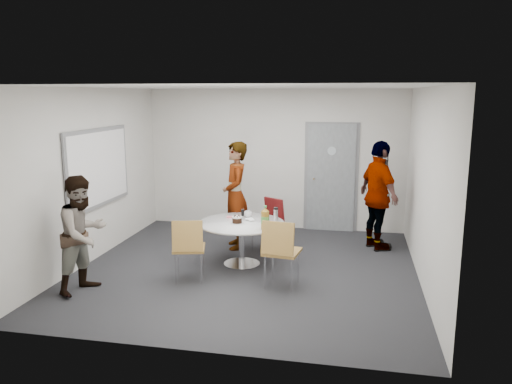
% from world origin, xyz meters
% --- Properties ---
extents(floor, '(5.00, 5.00, 0.00)m').
position_xyz_m(floor, '(0.00, 0.00, 0.00)').
color(floor, '#222326').
rests_on(floor, ground).
extents(ceiling, '(5.00, 5.00, 0.00)m').
position_xyz_m(ceiling, '(0.00, 0.00, 2.70)').
color(ceiling, silver).
rests_on(ceiling, wall_back).
extents(wall_back, '(5.00, 0.00, 5.00)m').
position_xyz_m(wall_back, '(0.00, 2.50, 1.35)').
color(wall_back, silver).
rests_on(wall_back, floor).
extents(wall_left, '(0.00, 5.00, 5.00)m').
position_xyz_m(wall_left, '(-2.50, 0.00, 1.35)').
color(wall_left, silver).
rests_on(wall_left, floor).
extents(wall_right, '(0.00, 5.00, 5.00)m').
position_xyz_m(wall_right, '(2.50, 0.00, 1.35)').
color(wall_right, silver).
rests_on(wall_right, floor).
extents(wall_front, '(5.00, 0.00, 5.00)m').
position_xyz_m(wall_front, '(0.00, -2.50, 1.35)').
color(wall_front, silver).
rests_on(wall_front, floor).
extents(door, '(1.02, 0.17, 2.12)m').
position_xyz_m(door, '(1.10, 2.48, 1.03)').
color(door, slate).
rests_on(door, wall_back).
extents(whiteboard, '(0.04, 1.90, 1.25)m').
position_xyz_m(whiteboard, '(-2.46, 0.20, 1.45)').
color(whiteboard, slate).
rests_on(whiteboard, wall_left).
extents(table, '(1.30, 1.30, 1.03)m').
position_xyz_m(table, '(-0.09, 0.17, 0.60)').
color(table, silver).
rests_on(table, floor).
extents(chair_near_left, '(0.53, 0.57, 0.92)m').
position_xyz_m(chair_near_left, '(-0.69, -0.68, 0.56)').
color(chair_near_left, brown).
rests_on(chair_near_left, floor).
extents(chair_near_right, '(0.52, 0.55, 0.96)m').
position_xyz_m(chair_near_right, '(0.60, -0.66, 0.59)').
color(chair_near_right, brown).
rests_on(chair_near_right, floor).
extents(chair_far, '(0.58, 0.60, 0.87)m').
position_xyz_m(chair_far, '(0.16, 1.07, 0.53)').
color(chair_far, '#5C1213').
rests_on(chair_far, floor).
extents(person_main, '(0.64, 0.78, 1.82)m').
position_xyz_m(person_main, '(-0.43, 1.03, 0.91)').
color(person_main, '#A5C6EA').
rests_on(person_main, floor).
extents(person_left, '(0.79, 0.91, 1.57)m').
position_xyz_m(person_left, '(-1.95, -1.23, 0.79)').
color(person_left, white).
rests_on(person_left, floor).
extents(person_right, '(0.90, 1.17, 1.85)m').
position_xyz_m(person_right, '(1.95, 1.42, 0.93)').
color(person_right, black).
rests_on(person_right, floor).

